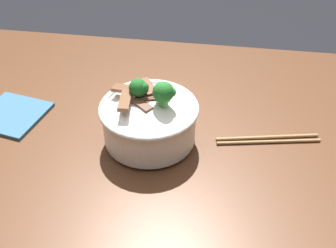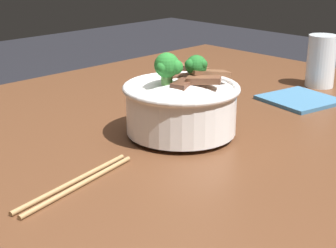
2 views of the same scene
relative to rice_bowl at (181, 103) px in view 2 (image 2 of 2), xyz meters
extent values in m
cube|color=#56331E|center=(-0.01, -0.04, -0.08)|extent=(1.33, 1.00, 0.04)
cube|color=#56331E|center=(-0.60, -0.46, -0.47)|extent=(0.08, 0.08, 0.74)
cylinder|color=white|center=(0.00, 0.00, -0.06)|extent=(0.09, 0.09, 0.01)
cylinder|color=white|center=(0.00, 0.00, -0.01)|extent=(0.19, 0.19, 0.08)
torus|color=white|center=(0.00, 0.00, 0.03)|extent=(0.20, 0.20, 0.01)
ellipsoid|color=white|center=(0.00, 0.00, 0.01)|extent=(0.17, 0.17, 0.07)
cube|color=brown|center=(-0.01, 0.04, 0.05)|extent=(0.05, 0.06, 0.01)
cube|color=brown|center=(-0.04, -0.02, 0.05)|extent=(0.03, 0.07, 0.01)
cube|color=brown|center=(-0.04, 0.02, 0.05)|extent=(0.08, 0.04, 0.02)
cube|color=#563323|center=(-0.01, -0.01, 0.04)|extent=(0.05, 0.04, 0.01)
cube|color=#563323|center=(0.01, 0.02, 0.04)|extent=(0.07, 0.04, 0.01)
cylinder|color=#5B9947|center=(0.03, 0.00, 0.04)|extent=(0.02, 0.02, 0.02)
sphere|color=#237028|center=(0.03, 0.00, 0.07)|extent=(0.04, 0.04, 0.04)
sphere|color=#237028|center=(0.05, 0.00, 0.07)|extent=(0.02, 0.02, 0.02)
sphere|color=#237028|center=(0.02, 0.01, 0.07)|extent=(0.02, 0.02, 0.02)
cylinder|color=#5B9947|center=(-0.02, 0.01, 0.04)|extent=(0.02, 0.02, 0.02)
sphere|color=#1E6023|center=(-0.02, 0.01, 0.06)|extent=(0.04, 0.04, 0.04)
sphere|color=#1E6023|center=(-0.01, 0.01, 0.07)|extent=(0.02, 0.02, 0.02)
sphere|color=#1E6023|center=(-0.03, 0.02, 0.07)|extent=(0.02, 0.02, 0.02)
cylinder|color=white|center=(-0.47, 0.00, -0.06)|extent=(0.06, 0.06, 0.00)
cylinder|color=white|center=(-0.47, 0.00, 0.00)|extent=(0.07, 0.07, 0.12)
cylinder|color=silver|center=(-0.47, 0.00, -0.02)|extent=(0.06, 0.06, 0.08)
cylinder|color=#9E7A4C|center=(0.25, 0.03, -0.06)|extent=(0.22, 0.05, 0.01)
cylinder|color=#9E7A4C|center=(0.25, 0.04, -0.06)|extent=(0.22, 0.05, 0.01)
cube|color=#386689|center=(-0.33, 0.03, -0.06)|extent=(0.16, 0.16, 0.01)
camera|label=1|loc=(0.14, -0.63, 0.50)|focal=42.60mm
camera|label=2|loc=(0.63, 0.60, 0.27)|focal=56.09mm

